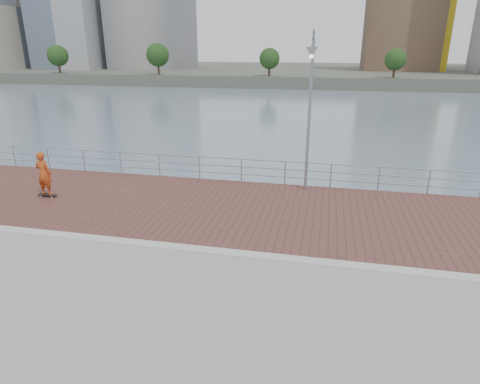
# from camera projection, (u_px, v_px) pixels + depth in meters

# --- Properties ---
(water) EXTENTS (400.00, 400.00, 0.00)m
(water) POSITION_uv_depth(u_px,v_px,m) (227.00, 308.00, 12.98)
(water) COLOR slate
(water) RESTS_ON ground
(brick_lane) EXTENTS (40.00, 6.80, 0.02)m
(brick_lane) POSITION_uv_depth(u_px,v_px,m) (249.00, 210.00, 15.61)
(brick_lane) COLOR brown
(brick_lane) RESTS_ON seawall
(curb) EXTENTS (40.00, 0.40, 0.06)m
(curb) POSITION_uv_depth(u_px,v_px,m) (226.00, 252.00, 12.29)
(curb) COLOR #B7B5AD
(curb) RESTS_ON seawall
(far_shore) EXTENTS (320.00, 95.00, 2.50)m
(far_shore) POSITION_uv_depth(u_px,v_px,m) (322.00, 72.00, 125.27)
(far_shore) COLOR #4C5142
(far_shore) RESTS_ON ground
(guardrail) EXTENTS (39.06, 0.06, 1.13)m
(guardrail) POSITION_uv_depth(u_px,v_px,m) (263.00, 169.00, 18.51)
(guardrail) COLOR #8C9EA8
(guardrail) RESTS_ON brick_lane
(street_lamp) EXTENTS (0.46, 1.34, 6.32)m
(street_lamp) POSITION_uv_depth(u_px,v_px,m) (310.00, 87.00, 15.95)
(street_lamp) COLOR gray
(street_lamp) RESTS_ON brick_lane
(skateboard) EXTENTS (0.82, 0.22, 0.09)m
(skateboard) POSITION_uv_depth(u_px,v_px,m) (47.00, 195.00, 16.94)
(skateboard) COLOR black
(skateboard) RESTS_ON brick_lane
(skateboarder) EXTENTS (0.69, 0.46, 1.86)m
(skateboarder) POSITION_uv_depth(u_px,v_px,m) (44.00, 174.00, 16.62)
(skateboarder) COLOR #B44218
(skateboarder) RESTS_ON skateboard
(shoreline_trees) EXTENTS (169.83, 5.01, 6.67)m
(shoreline_trees) POSITION_uv_depth(u_px,v_px,m) (429.00, 57.00, 77.44)
(shoreline_trees) COLOR #473323
(shoreline_trees) RESTS_ON far_shore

